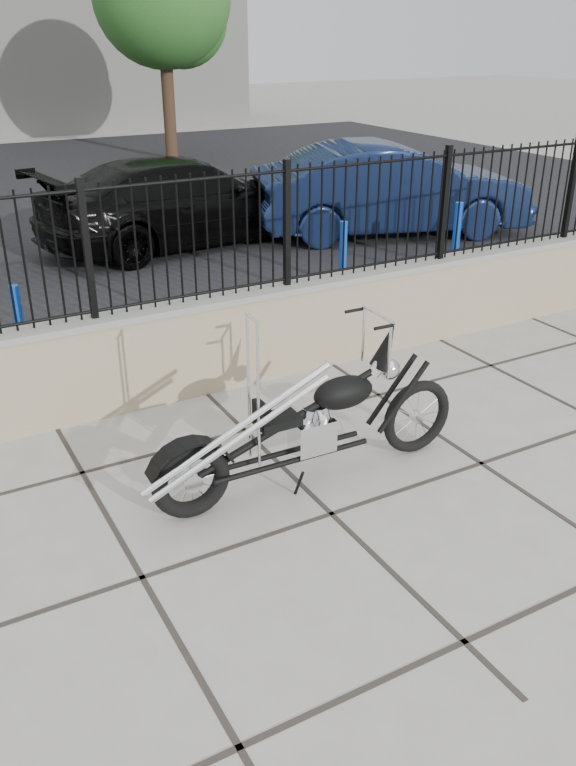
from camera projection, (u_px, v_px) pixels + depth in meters
The scene contains 10 objects.
ground_plane at pixel (332, 514), 5.66m from camera, with size 90.00×90.00×0.00m, color #99968E.
parking_lot at pixel (12, 206), 15.53m from camera, with size 30.00×30.00×0.00m, color black.
retaining_wall at pixel (199, 346), 7.43m from camera, with size 14.00×0.36×0.96m, color gray.
iron_fence at pixel (193, 239), 6.97m from camera, with size 14.00×0.08×1.20m, color black.
chopper_motorcycle at pixel (307, 398), 5.73m from camera, with size 2.57×0.45×1.54m, color black, non-canonical shape.
car_black at pixel (184, 201), 12.54m from camera, with size 2.02×4.97×1.44m, color black.
car_blue at pixel (391, 189), 13.10m from camera, with size 1.67×4.80×1.58m, color #101C3C.
bollard_a at pixel (19, 323), 8.16m from camera, with size 0.10×0.10×0.85m, color #0A33A2.
bollard_b at pixel (343, 253), 10.61m from camera, with size 0.11×0.11×0.91m, color #0C1CC2.
bollard_c at pixel (456, 236), 11.31m from camera, with size 0.12×0.12×1.00m, color blue.
Camera 1 is at (-2.57, -3.94, 3.33)m, focal length 35.00 mm.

